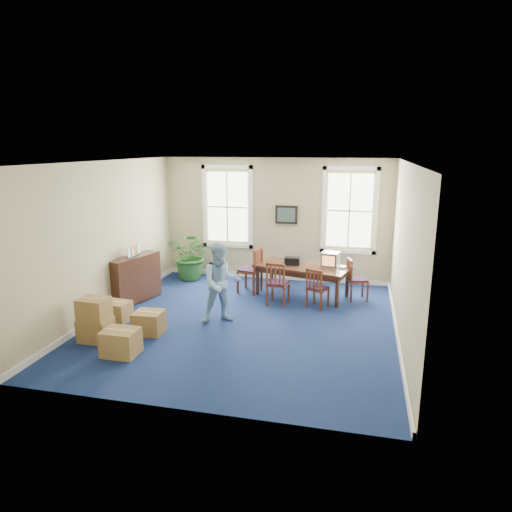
% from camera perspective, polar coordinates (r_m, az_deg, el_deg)
% --- Properties ---
extents(floor, '(6.50, 6.50, 0.00)m').
position_cam_1_polar(floor, '(9.37, -1.45, -8.27)').
color(floor, navy).
rests_on(floor, ground).
extents(ceiling, '(6.50, 6.50, 0.00)m').
position_cam_1_polar(ceiling, '(8.70, -1.58, 11.69)').
color(ceiling, white).
rests_on(ceiling, ground).
extents(wall_back, '(6.50, 0.00, 6.50)m').
position_cam_1_polar(wall_back, '(12.01, 2.43, 4.55)').
color(wall_back, tan).
rests_on(wall_back, ground).
extents(wall_front, '(6.50, 0.00, 6.50)m').
position_cam_1_polar(wall_front, '(5.92, -9.52, -5.21)').
color(wall_front, tan).
rests_on(wall_front, ground).
extents(wall_left, '(0.00, 6.50, 6.50)m').
position_cam_1_polar(wall_left, '(10.07, -18.27, 2.10)').
color(wall_left, tan).
rests_on(wall_left, ground).
extents(wall_right, '(0.00, 6.50, 6.50)m').
position_cam_1_polar(wall_right, '(8.65, 18.09, 0.31)').
color(wall_right, tan).
rests_on(wall_right, ground).
extents(baseboard_back, '(6.00, 0.04, 0.12)m').
position_cam_1_polar(baseboard_back, '(12.32, 2.33, -2.56)').
color(baseboard_back, white).
rests_on(baseboard_back, ground).
extents(baseboard_left, '(0.04, 6.50, 0.12)m').
position_cam_1_polar(baseboard_left, '(10.45, -17.50, -6.20)').
color(baseboard_left, white).
rests_on(baseboard_left, ground).
extents(baseboard_right, '(0.04, 6.50, 0.12)m').
position_cam_1_polar(baseboard_right, '(9.11, 17.18, -9.15)').
color(baseboard_right, white).
rests_on(baseboard_right, ground).
extents(window_left, '(1.40, 0.12, 2.20)m').
position_cam_1_polar(window_left, '(12.26, -3.59, 6.14)').
color(window_left, white).
rests_on(window_left, ground).
extents(window_right, '(1.40, 0.12, 2.20)m').
position_cam_1_polar(window_right, '(11.75, 11.61, 5.56)').
color(window_right, white).
rests_on(window_right, ground).
extents(wall_picture, '(0.58, 0.06, 0.48)m').
position_cam_1_polar(wall_picture, '(11.89, 3.81, 5.17)').
color(wall_picture, black).
rests_on(wall_picture, ground).
extents(conference_table, '(2.35, 1.49, 0.74)m').
position_cam_1_polar(conference_table, '(10.90, 5.78, -3.09)').
color(conference_table, '#3F2216').
rests_on(conference_table, ground).
extents(crt_tv, '(0.45, 0.48, 0.35)m').
position_cam_1_polar(crt_tv, '(10.74, 9.28, -0.43)').
color(crt_tv, '#B7B7BC').
rests_on(crt_tv, conference_table).
extents(game_console, '(0.18, 0.21, 0.04)m').
position_cam_1_polar(game_console, '(10.72, 10.81, -1.37)').
color(game_console, white).
rests_on(game_console, conference_table).
extents(equipment_bag, '(0.36, 0.23, 0.18)m').
position_cam_1_polar(equipment_bag, '(10.86, 4.58, -0.62)').
color(equipment_bag, black).
rests_on(equipment_bag, conference_table).
extents(chair_near_left, '(0.50, 0.50, 1.00)m').
position_cam_1_polar(chair_near_left, '(10.23, 2.78, -3.40)').
color(chair_near_left, maroon).
rests_on(chair_near_left, ground).
extents(chair_near_right, '(0.53, 0.53, 0.91)m').
position_cam_1_polar(chair_near_right, '(10.13, 7.74, -3.97)').
color(chair_near_right, maroon).
rests_on(chair_near_right, ground).
extents(chair_end_left, '(0.60, 0.60, 1.11)m').
position_cam_1_polar(chair_end_left, '(11.07, -0.79, -1.74)').
color(chair_end_left, maroon).
rests_on(chair_end_left, ground).
extents(chair_end_right, '(0.55, 0.55, 0.98)m').
position_cam_1_polar(chair_end_right, '(10.79, 12.58, -2.87)').
color(chair_end_right, maroon).
rests_on(chair_end_right, ground).
extents(man, '(1.00, 0.93, 1.64)m').
position_cam_1_polar(man, '(9.16, -4.36, -3.37)').
color(man, '#86B0D5').
rests_on(man, ground).
extents(credenza, '(0.73, 1.39, 1.05)m').
position_cam_1_polar(credenza, '(10.76, -14.88, -2.86)').
color(credenza, '#3F2216').
rests_on(credenza, ground).
extents(brochure_rack, '(0.25, 0.59, 0.26)m').
position_cam_1_polar(brochure_rack, '(10.59, -15.00, 0.51)').
color(brochure_rack, '#99999E').
rests_on(brochure_rack, credenza).
extents(potted_plant, '(1.47, 1.38, 1.31)m').
position_cam_1_polar(potted_plant, '(12.22, -8.05, 0.08)').
color(potted_plant, '#245621').
rests_on(potted_plant, ground).
extents(cardboard_boxes, '(1.53, 1.53, 0.85)m').
position_cam_1_polar(cardboard_boxes, '(8.86, -17.96, -7.31)').
color(cardboard_boxes, olive).
rests_on(cardboard_boxes, ground).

